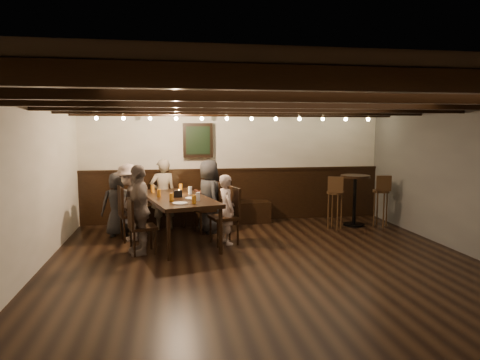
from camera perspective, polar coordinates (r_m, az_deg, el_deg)
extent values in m
plane|color=black|center=(6.13, 4.34, -12.08)|extent=(7.00, 7.00, 0.00)
plane|color=black|center=(5.82, 4.56, 10.89)|extent=(7.00, 7.00, 0.00)
plane|color=beige|center=(9.27, -0.71, 1.95)|extent=(6.50, 0.00, 6.50)
plane|color=beige|center=(5.99, -27.38, -1.48)|extent=(0.00, 7.00, 7.00)
cube|color=black|center=(9.31, -0.67, -2.06)|extent=(6.50, 0.08, 1.10)
cube|color=black|center=(9.03, -5.45, -4.46)|extent=(3.00, 0.45, 0.45)
cube|color=black|center=(9.06, -5.65, 5.29)|extent=(0.62, 0.12, 0.72)
cube|color=black|center=(8.99, -5.62, 5.28)|extent=(0.50, 0.02, 0.58)
cube|color=black|center=(3.09, 17.90, 12.57)|extent=(6.50, 0.10, 0.16)
cube|color=black|center=(4.15, 10.43, 11.21)|extent=(6.50, 0.10, 0.16)
cube|color=black|center=(5.25, 6.09, 10.33)|extent=(6.50, 0.10, 0.16)
cube|color=black|center=(6.38, 3.28, 9.73)|extent=(6.50, 0.10, 0.16)
cube|color=black|center=(7.51, 1.33, 9.29)|extent=(6.50, 0.10, 0.16)
cube|color=black|center=(8.65, -0.11, 8.96)|extent=(6.50, 0.10, 0.16)
sphere|color=#FFE099|center=(8.63, -18.61, 7.82)|extent=(0.07, 0.07, 0.07)
sphere|color=#FFE099|center=(8.52, -9.35, 8.10)|extent=(0.07, 0.07, 0.07)
sphere|color=#FFE099|center=(8.63, -0.09, 8.17)|extent=(0.07, 0.07, 0.07)
sphere|color=#FFE099|center=(8.96, 8.71, 8.04)|extent=(0.07, 0.07, 0.07)
sphere|color=#FFE099|center=(9.47, 16.72, 7.77)|extent=(0.07, 0.07, 0.07)
cube|color=black|center=(7.57, -8.36, -2.46)|extent=(1.48, 2.33, 0.06)
cylinder|color=black|center=(6.59, -9.48, -7.46)|extent=(0.06, 0.06, 0.74)
cylinder|color=black|center=(8.52, -12.87, -4.28)|extent=(0.06, 0.06, 0.74)
cylinder|color=black|center=(6.83, -2.59, -6.85)|extent=(0.06, 0.06, 0.74)
cylinder|color=black|center=(8.71, -7.43, -3.93)|extent=(0.06, 0.06, 0.74)
cube|color=black|center=(7.91, -14.11, -4.49)|extent=(0.54, 0.54, 0.05)
cube|color=black|center=(7.83, -15.63, -2.63)|extent=(0.15, 0.44, 0.49)
cube|color=black|center=(7.05, -12.85, -6.18)|extent=(0.49, 0.49, 0.05)
cube|color=black|center=(6.97, -14.39, -4.31)|extent=(0.14, 0.40, 0.44)
cube|color=black|center=(8.25, -4.47, -3.86)|extent=(0.54, 0.54, 0.05)
cube|color=black|center=(8.27, -3.17, -1.92)|extent=(0.15, 0.44, 0.49)
cube|color=black|center=(7.42, -2.15, -5.01)|extent=(0.55, 0.55, 0.05)
cube|color=black|center=(7.45, -0.71, -2.83)|extent=(0.15, 0.45, 0.49)
imported|color=#27272A|center=(8.29, -16.03, -3.09)|extent=(0.66, 0.51, 1.20)
imported|color=gray|center=(8.58, -10.23, -1.88)|extent=(0.58, 0.45, 1.41)
imported|color=brown|center=(8.70, -4.22, -1.89)|extent=(0.76, 0.66, 1.35)
imported|color=#A5938B|center=(7.86, -14.52, -2.90)|extent=(0.72, 0.99, 1.38)
imported|color=gray|center=(6.98, -13.32, -3.83)|extent=(0.55, 0.90, 1.43)
imported|color=#272729|center=(8.23, -4.15, -2.19)|extent=(0.60, 0.77, 1.40)
imported|color=#BEA9A0|center=(7.41, -1.80, -3.93)|extent=(0.39, 0.50, 1.21)
cylinder|color=#BF7219|center=(8.16, -11.59, -1.13)|extent=(0.07, 0.07, 0.14)
cylinder|color=#BF7219|center=(8.24, -7.91, -0.98)|extent=(0.07, 0.07, 0.14)
cylinder|color=#BF7219|center=(7.58, -10.77, -1.72)|extent=(0.07, 0.07, 0.14)
cylinder|color=silver|center=(7.82, -6.65, -1.37)|extent=(0.07, 0.07, 0.14)
cylinder|color=#BF7219|center=(7.07, -9.12, -2.29)|extent=(0.07, 0.07, 0.14)
cylinder|color=silver|center=(7.09, -5.63, -2.21)|extent=(0.07, 0.07, 0.14)
cylinder|color=#BF7219|center=(6.81, -6.17, -2.59)|extent=(0.07, 0.07, 0.14)
cylinder|color=white|center=(6.86, -8.01, -3.08)|extent=(0.24, 0.24, 0.01)
cylinder|color=white|center=(7.33, -6.38, -2.42)|extent=(0.24, 0.24, 0.01)
cube|color=black|center=(7.51, -8.27, -1.82)|extent=(0.15, 0.10, 0.12)
cylinder|color=beige|center=(7.88, -8.11, -1.67)|extent=(0.05, 0.05, 0.05)
cylinder|color=black|center=(9.21, 14.93, -5.75)|extent=(0.43, 0.43, 0.04)
cylinder|color=black|center=(9.11, 15.02, -2.72)|extent=(0.07, 0.07, 0.99)
cylinder|color=black|center=(9.05, 15.12, 0.48)|extent=(0.59, 0.59, 0.05)
cylinder|color=#342110|center=(8.70, 12.61, -1.65)|extent=(0.33, 0.33, 0.05)
cube|color=#342110|center=(8.52, 12.62, -0.63)|extent=(0.28, 0.14, 0.32)
cylinder|color=#342110|center=(9.17, 18.30, -1.41)|extent=(0.33, 0.33, 0.05)
cube|color=#342110|center=(8.99, 18.63, -0.44)|extent=(0.30, 0.08, 0.32)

